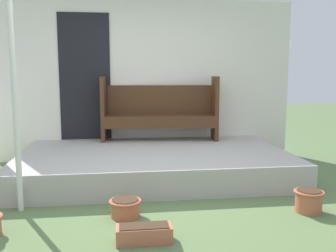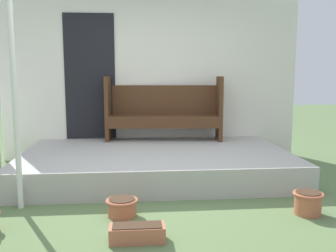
{
  "view_description": "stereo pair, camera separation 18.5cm",
  "coord_description": "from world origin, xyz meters",
  "px_view_note": "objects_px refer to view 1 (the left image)",
  "views": [
    {
      "loc": [
        -0.35,
        -3.98,
        1.42
      ],
      "look_at": [
        0.24,
        0.38,
        0.79
      ],
      "focal_mm": 40.0,
      "sensor_mm": 36.0,
      "label": 1
    },
    {
      "loc": [
        -0.16,
        -4.0,
        1.42
      ],
      "look_at": [
        0.24,
        0.38,
        0.79
      ],
      "focal_mm": 40.0,
      "sensor_mm": 36.0,
      "label": 2
    }
  ],
  "objects_px": {
    "support_post": "(15,102)",
    "flower_pot_middle": "(125,207)",
    "planter_box_rect": "(144,234)",
    "flower_pot_right": "(309,200)",
    "bench": "(160,109)"
  },
  "relations": [
    {
      "from": "support_post",
      "to": "flower_pot_middle",
      "type": "xyz_separation_m",
      "value": [
        1.08,
        -0.33,
        -1.03
      ]
    },
    {
      "from": "support_post",
      "to": "flower_pot_middle",
      "type": "bearing_deg",
      "value": -16.85
    },
    {
      "from": "flower_pot_middle",
      "to": "planter_box_rect",
      "type": "relative_size",
      "value": 0.69
    },
    {
      "from": "planter_box_rect",
      "to": "support_post",
      "type": "bearing_deg",
      "value": 143.43
    },
    {
      "from": "flower_pot_right",
      "to": "planter_box_rect",
      "type": "bearing_deg",
      "value": -164.95
    },
    {
      "from": "support_post",
      "to": "bench",
      "type": "distance_m",
      "value": 2.65
    },
    {
      "from": "planter_box_rect",
      "to": "flower_pot_middle",
      "type": "bearing_deg",
      "value": 104.06
    },
    {
      "from": "flower_pot_right",
      "to": "flower_pot_middle",
      "type": "bearing_deg",
      "value": 176.44
    },
    {
      "from": "bench",
      "to": "planter_box_rect",
      "type": "bearing_deg",
      "value": -94.58
    },
    {
      "from": "planter_box_rect",
      "to": "bench",
      "type": "bearing_deg",
      "value": 81.04
    },
    {
      "from": "flower_pot_middle",
      "to": "bench",
      "type": "bearing_deg",
      "value": 75.51
    },
    {
      "from": "bench",
      "to": "flower_pot_right",
      "type": "relative_size",
      "value": 6.08
    },
    {
      "from": "flower_pot_middle",
      "to": "planter_box_rect",
      "type": "distance_m",
      "value": 0.6
    },
    {
      "from": "bench",
      "to": "flower_pot_middle",
      "type": "bearing_deg",
      "value": -100.11
    },
    {
      "from": "support_post",
      "to": "planter_box_rect",
      "type": "xyz_separation_m",
      "value": [
        1.22,
        -0.91,
        -1.06
      ]
    }
  ]
}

